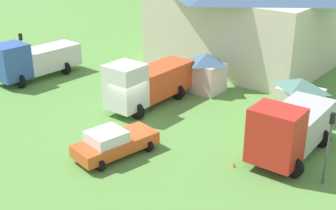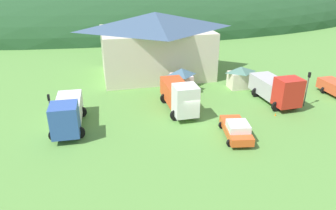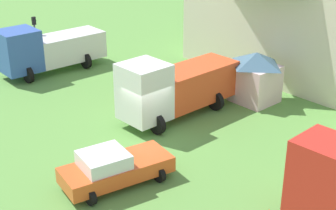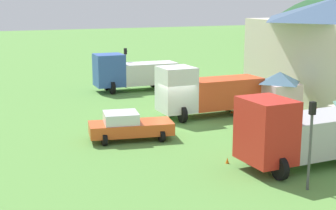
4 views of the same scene
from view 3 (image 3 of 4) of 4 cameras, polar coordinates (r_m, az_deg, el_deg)
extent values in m
plane|color=#5B9342|center=(26.45, -2.10, -3.34)|extent=(200.00, 200.00, 0.00)
cube|color=beige|center=(36.89, 15.86, 9.00)|extent=(14.57, 10.64, 6.39)
cube|color=beige|center=(30.46, 9.81, 2.43)|extent=(2.43, 2.28, 2.27)
pyramid|color=#42667F|center=(29.94, 10.01, 5.17)|extent=(2.62, 2.46, 0.80)
cube|color=#3356AD|center=(34.80, -16.54, 5.91)|extent=(2.40, 2.49, 2.79)
cube|color=black|center=(34.58, -16.84, 6.83)|extent=(1.31, 1.97, 0.89)
cube|color=silver|center=(36.47, -11.23, 6.48)|extent=(2.47, 4.96, 1.86)
cylinder|color=black|center=(34.35, -15.56, 3.33)|extent=(1.10, 0.30, 1.10)
cylinder|color=black|center=(36.12, -16.97, 4.16)|extent=(1.10, 0.30, 1.10)
cylinder|color=black|center=(36.25, -9.30, 4.97)|extent=(1.10, 0.30, 1.10)
cylinder|color=black|center=(37.93, -10.93, 5.70)|extent=(1.10, 0.30, 1.10)
cube|color=white|center=(26.34, -2.71, 1.50)|extent=(2.32, 2.28, 3.05)
cube|color=black|center=(26.03, -2.93, 2.80)|extent=(1.25, 1.81, 0.97)
cube|color=#E04C23|center=(28.88, 2.99, 2.47)|extent=(2.36, 5.25, 2.04)
cylinder|color=black|center=(26.27, -1.25, -2.18)|extent=(1.10, 0.30, 1.10)
cylinder|color=black|center=(27.66, -3.97, -0.84)|extent=(1.10, 0.30, 1.10)
cylinder|color=black|center=(29.17, 5.41, 0.46)|extent=(1.10, 0.30, 1.10)
cylinder|color=black|center=(30.42, 2.65, 1.55)|extent=(1.10, 0.30, 1.10)
cube|color=red|center=(19.67, 17.77, -8.04)|extent=(2.63, 2.14, 3.01)
cube|color=black|center=(19.26, 17.86, -6.48)|extent=(1.43, 1.68, 0.96)
cylinder|color=black|center=(20.90, 14.54, -10.48)|extent=(1.10, 0.30, 1.10)
cube|color=#DE5423|center=(22.10, -5.83, -7.29)|extent=(2.75, 5.09, 0.70)
cube|color=silver|center=(21.56, -7.29, -6.19)|extent=(2.10, 2.21, 0.62)
cylinder|color=black|center=(21.07, -8.79, -10.30)|extent=(0.68, 0.24, 0.68)
cylinder|color=black|center=(22.42, -10.58, -8.15)|extent=(0.68, 0.24, 0.68)
cylinder|color=black|center=(22.29, -0.99, -7.91)|extent=(0.68, 0.24, 0.68)
cylinder|color=black|center=(23.57, -3.15, -6.04)|extent=(0.68, 0.24, 0.68)
cylinder|color=#4C4C51|center=(36.90, -14.68, 6.47)|extent=(0.12, 0.12, 3.10)
cube|color=black|center=(36.42, -14.98, 9.21)|extent=(0.20, 0.24, 0.55)
sphere|color=green|center=(36.47, -14.80, 9.25)|extent=(0.14, 0.14, 0.14)
cone|color=orange|center=(29.99, 3.78, 0.05)|extent=(0.36, 0.36, 0.52)
camera|label=1|loc=(4.49, -140.33, -14.54)|focal=47.28mm
camera|label=2|loc=(29.56, -68.56, 13.39)|focal=33.27mm
camera|label=4|loc=(11.63, 116.70, -32.43)|focal=52.37mm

